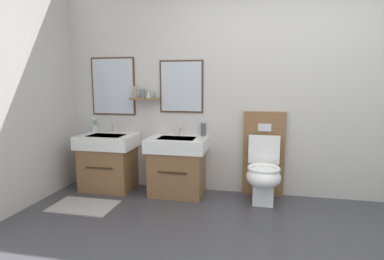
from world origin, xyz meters
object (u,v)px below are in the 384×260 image
Objects in this scene: vanity_sink_left at (109,161)px; vanity_sink_right at (178,164)px; toilet at (263,168)px; soap_dispenser at (203,129)px; toothbrush_cup at (95,128)px.

vanity_sink_right is at bearing 0.00° from vanity_sink_left.
vanity_sink_left is 0.90m from vanity_sink_right.
toilet is 0.84m from soap_dispenser.
soap_dispenser is at bearing 33.53° from vanity_sink_right.
toilet is (1.90, 0.01, 0.01)m from vanity_sink_left.
toothbrush_cup reaches higher than vanity_sink_right.
soap_dispenser is at bearing 8.91° from vanity_sink_left.
toilet is at bearing 0.75° from vanity_sink_right.
vanity_sink_left is 3.44× the size of toothbrush_cup.
toothbrush_cup is at bearing 175.75° from toilet.
vanity_sink_right is at bearing -179.25° from toilet.
soap_dispenser is (-0.73, 0.17, 0.39)m from toilet.
vanity_sink_left is 0.70× the size of toilet.
toothbrush_cup is at bearing -179.60° from soap_dispenser.
vanity_sink_right is 0.70× the size of toilet.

